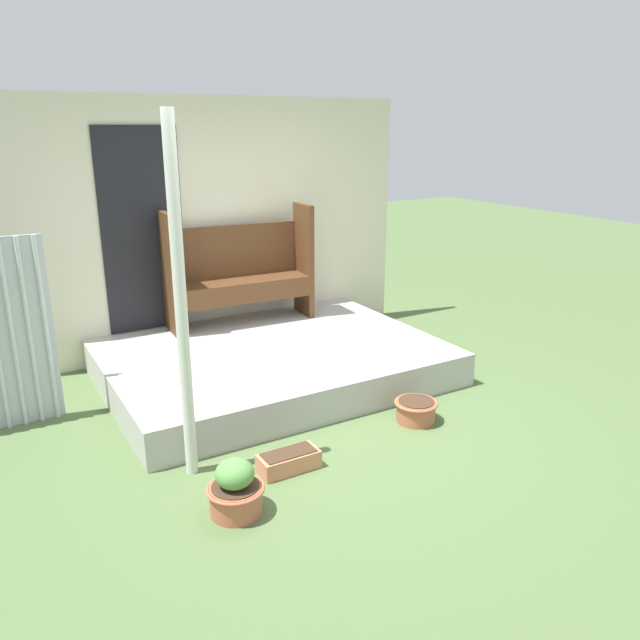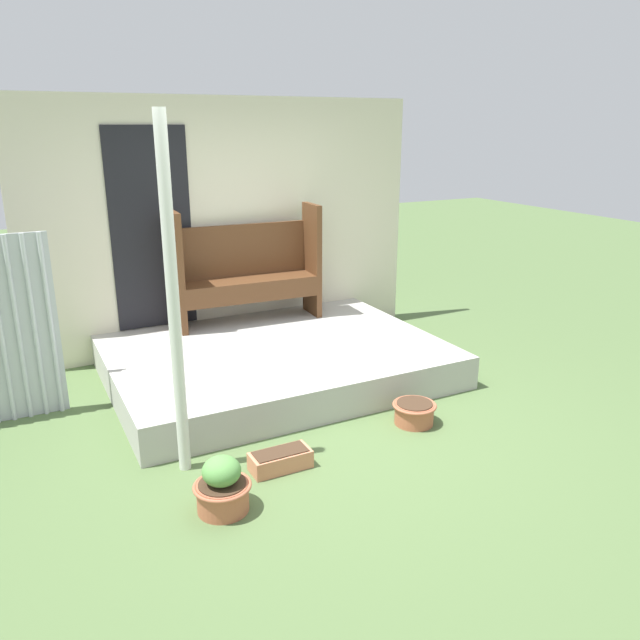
% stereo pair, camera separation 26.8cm
% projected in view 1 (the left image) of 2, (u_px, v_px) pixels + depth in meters
% --- Properties ---
extents(ground_plane, '(24.00, 24.00, 0.00)m').
position_uv_depth(ground_plane, '(321.00, 427.00, 5.01)').
color(ground_plane, '#516B3D').
extents(porch_slab, '(3.05, 2.25, 0.31)m').
position_uv_depth(porch_slab, '(272.00, 362.00, 5.95)').
color(porch_slab, '#B2AFA8').
rests_on(porch_slab, ground_plane).
extents(house_wall, '(4.25, 0.08, 2.60)m').
position_uv_depth(house_wall, '(218.00, 226.00, 6.53)').
color(house_wall, beige).
rests_on(house_wall, ground_plane).
extents(support_post, '(0.08, 0.08, 2.42)m').
position_uv_depth(support_post, '(181.00, 306.00, 4.00)').
color(support_post, silver).
rests_on(support_post, ground_plane).
extents(bench, '(1.54, 0.48, 1.21)m').
position_uv_depth(bench, '(239.00, 267.00, 6.48)').
color(bench, '#54331C').
rests_on(bench, porch_slab).
extents(flower_pot_left, '(0.37, 0.37, 0.37)m').
position_uv_depth(flower_pot_left, '(236.00, 490.00, 3.86)').
color(flower_pot_left, '#B26042').
rests_on(flower_pot_left, ground_plane).
extents(flower_pot_middle, '(0.36, 0.36, 0.18)m').
position_uv_depth(flower_pot_middle, '(416.00, 410.00, 5.08)').
color(flower_pot_middle, '#B26042').
rests_on(flower_pot_middle, ground_plane).
extents(planter_box_rect, '(0.43, 0.20, 0.14)m').
position_uv_depth(planter_box_rect, '(289.00, 461.00, 4.38)').
color(planter_box_rect, tan).
rests_on(planter_box_rect, ground_plane).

